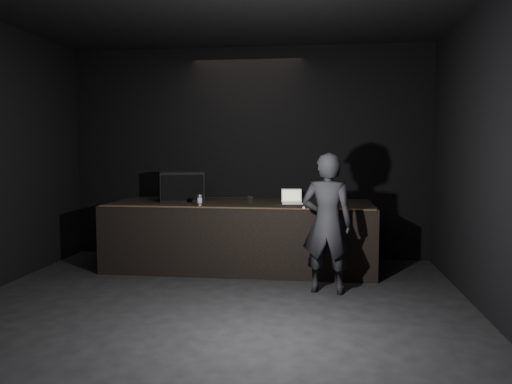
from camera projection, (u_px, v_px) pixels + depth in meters
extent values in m
plane|color=black|center=(200.00, 329.00, 5.05)|extent=(7.00, 7.00, 0.00)
cube|color=black|center=(248.00, 153.00, 8.36)|extent=(6.00, 0.10, 3.50)
cube|color=black|center=(241.00, 235.00, 7.71)|extent=(4.00, 1.50, 1.00)
cube|color=brown|center=(233.00, 208.00, 6.96)|extent=(3.92, 0.10, 0.01)
cube|color=black|center=(181.00, 186.00, 7.92)|extent=(0.81, 0.69, 0.46)
cube|color=black|center=(183.00, 188.00, 7.68)|extent=(0.61, 0.24, 0.40)
cylinder|color=black|center=(223.00, 198.00, 8.25)|extent=(1.00, 0.14, 0.02)
cube|color=silver|center=(292.00, 203.00, 7.50)|extent=(0.33, 0.25, 0.02)
cube|color=silver|center=(292.00, 203.00, 7.50)|extent=(0.27, 0.16, 0.00)
cube|color=silver|center=(292.00, 195.00, 7.63)|extent=(0.31, 0.10, 0.20)
cube|color=#D1803D|center=(292.00, 195.00, 7.62)|extent=(0.27, 0.08, 0.16)
cylinder|color=silver|center=(200.00, 201.00, 7.15)|extent=(0.07, 0.07, 0.17)
cylinder|color=navy|center=(200.00, 200.00, 7.15)|extent=(0.07, 0.07, 0.07)
cylinder|color=#A20F2B|center=(200.00, 203.00, 7.15)|extent=(0.07, 0.07, 0.01)
cylinder|color=white|center=(250.00, 199.00, 7.56)|extent=(0.09, 0.09, 0.11)
cube|color=white|center=(304.00, 208.00, 6.89)|extent=(0.03, 0.14, 0.03)
imported|color=black|center=(327.00, 223.00, 6.29)|extent=(0.70, 0.52, 1.78)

